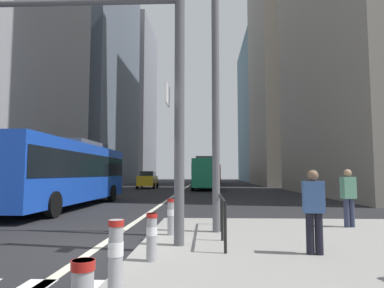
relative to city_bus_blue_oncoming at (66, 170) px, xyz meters
name	(u,v)px	position (x,y,z in m)	size (l,w,h in m)	color
ground_plane	(176,194)	(4.47, 11.21, -1.84)	(160.00, 160.00, 0.00)	black
median_island	(367,257)	(9.97, -9.79, -1.76)	(9.00, 10.00, 0.15)	gray
lane_centre_line	(184,189)	(4.47, 21.21, -1.83)	(0.20, 80.00, 0.01)	beige
office_tower_left_mid	(87,69)	(-11.53, 34.51, 16.01)	(11.79, 22.86, 35.69)	slate
office_tower_left_far	(127,103)	(-11.53, 61.03, 16.20)	(11.41, 18.67, 36.07)	gray
office_tower_right_mid	(300,27)	(21.47, 34.97, 22.47)	(13.95, 16.97, 48.62)	gray
office_tower_right_far	(272,111)	(21.47, 58.92, 13.63)	(12.65, 24.96, 30.93)	slate
city_bus_blue_oncoming	(66,170)	(0.00, 0.00, 0.00)	(2.82, 11.97, 3.40)	blue
city_bus_red_receding	(204,172)	(6.69, 20.42, 0.00)	(2.85, 10.93, 3.40)	#198456
city_bus_red_distant	(212,173)	(7.92, 43.34, 0.00)	(2.72, 11.74, 3.40)	red
car_oncoming_mid	(148,180)	(0.29, 21.98, -0.85)	(2.10, 4.37, 1.94)	gold
car_receding_near	(204,177)	(6.48, 50.50, -0.85)	(2.12, 4.50, 1.94)	black
car_receding_far	(213,178)	(7.83, 33.32, -0.85)	(2.06, 4.52, 1.94)	maroon
traffic_signal_gantry	(72,62)	(3.90, -9.27, 2.32)	(7.14, 0.65, 6.00)	#515156
street_lamp_post	(215,41)	(7.16, -7.56, 3.45)	(5.50, 0.32, 8.00)	#56565B
bollard_left	(116,254)	(5.78, -12.34, -1.17)	(0.20, 0.20, 0.94)	#99999E
bollard_right	(152,234)	(5.95, -10.59, -1.23)	(0.20, 0.20, 0.82)	#99999E
bollard_back	(171,215)	(6.03, -8.04, -1.19)	(0.20, 0.20, 0.89)	#99999E
pedestrian_railing	(221,206)	(7.27, -8.09, -0.98)	(0.06, 3.78, 0.98)	black
pedestrian_walking	(314,208)	(8.94, -9.97, -0.82)	(0.40, 0.27, 1.58)	black
pedestrian_far	(348,195)	(10.96, -6.60, -0.78)	(0.42, 0.32, 1.64)	#2D334C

